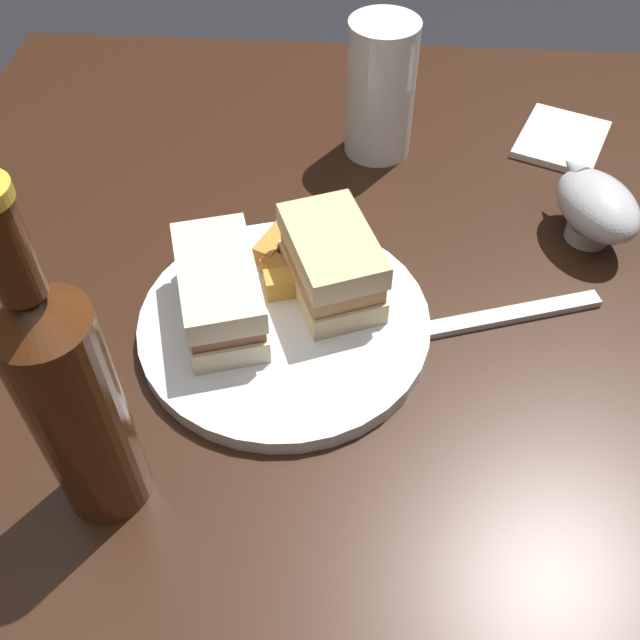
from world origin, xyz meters
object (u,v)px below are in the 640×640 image
object	(u,v)px
gravy_boat	(599,205)
napkin	(564,139)
pint_glass	(382,98)
cider_bottle	(77,399)
plate	(288,324)
sandwich_half_left	(335,263)
fork	(510,316)
sandwich_half_right	(223,292)

from	to	relation	value
gravy_boat	napkin	xyz separation A→B (m)	(0.16, -0.00, -0.04)
pint_glass	cider_bottle	world-z (taller)	cider_bottle
gravy_boat	napkin	world-z (taller)	gravy_boat
pint_glass	napkin	bearing A→B (deg)	-82.93
plate	sandwich_half_left	size ratio (longest dim) A/B	2.04
plate	gravy_boat	bearing A→B (deg)	-63.63
plate	pint_glass	world-z (taller)	pint_glass
napkin	plate	bearing A→B (deg)	136.41
plate	sandwich_half_left	distance (m)	0.07
sandwich_half_left	cider_bottle	bearing A→B (deg)	142.52
plate	gravy_boat	distance (m)	0.33
fork	plate	bearing A→B (deg)	-9.80
plate	fork	world-z (taller)	plate
sandwich_half_right	napkin	xyz separation A→B (m)	(0.31, -0.34, -0.04)
napkin	fork	world-z (taller)	napkin
sandwich_half_right	cider_bottle	world-z (taller)	cider_bottle
sandwich_half_left	cider_bottle	distance (m)	0.26
sandwich_half_right	cider_bottle	xyz separation A→B (m)	(-0.16, 0.06, 0.07)
cider_bottle	gravy_boat	bearing A→B (deg)	-52.78
sandwich_half_right	cider_bottle	size ratio (longest dim) A/B	0.48
sandwich_half_left	pint_glass	distance (m)	0.25
sandwich_half_right	pint_glass	xyz separation A→B (m)	(0.28, -0.13, 0.02)
gravy_boat	fork	world-z (taller)	gravy_boat
sandwich_half_right	pint_glass	size ratio (longest dim) A/B	0.91
sandwich_half_right	fork	world-z (taller)	sandwich_half_right
plate	fork	xyz separation A→B (m)	(0.03, -0.20, -0.00)
sandwich_half_left	gravy_boat	xyz separation A→B (m)	(0.11, -0.25, -0.01)
plate	sandwich_half_left	xyz separation A→B (m)	(0.04, -0.04, 0.04)
sandwich_half_left	gravy_boat	bearing A→B (deg)	-66.99
sandwich_half_left	sandwich_half_right	distance (m)	0.10
sandwich_half_right	gravy_boat	size ratio (longest dim) A/B	1.12
sandwich_half_left	fork	size ratio (longest dim) A/B	0.70
pint_glass	gravy_boat	bearing A→B (deg)	-122.45
fork	napkin	bearing A→B (deg)	-125.74
pint_glass	napkin	size ratio (longest dim) A/B	1.36
napkin	pint_glass	bearing A→B (deg)	97.07
sandwich_half_left	pint_glass	world-z (taller)	pint_glass
plate	pint_glass	xyz separation A→B (m)	(0.28, -0.08, 0.06)
pint_glass	gravy_boat	size ratio (longest dim) A/B	1.23
gravy_boat	sandwich_half_right	bearing A→B (deg)	112.70
sandwich_half_right	napkin	distance (m)	0.46
sandwich_half_left	napkin	distance (m)	0.37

